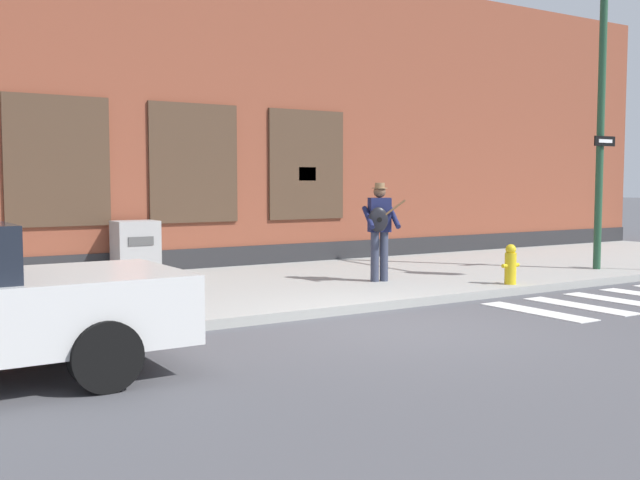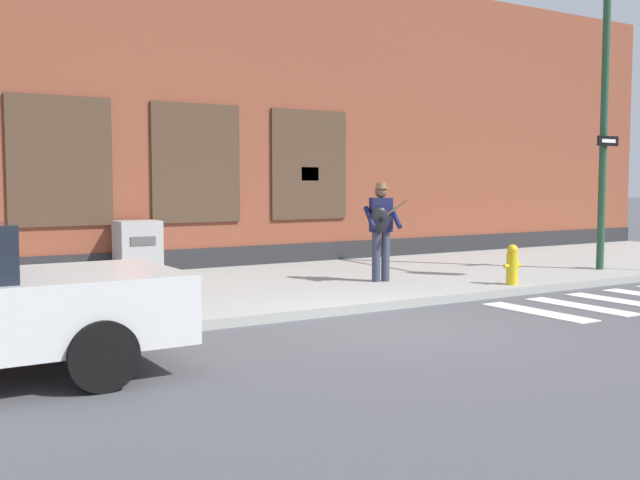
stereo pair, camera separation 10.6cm
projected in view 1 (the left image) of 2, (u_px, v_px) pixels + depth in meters
name	position (u px, v px, depth m)	size (l,w,h in m)	color
ground_plane	(397.00, 328.00, 9.78)	(160.00, 160.00, 0.00)	#4C4C51
sidewalk	(257.00, 288.00, 13.08)	(28.00, 5.53, 0.14)	#9E9E99
building_backdrop	(158.00, 121.00, 16.84)	(28.00, 4.06, 6.60)	brown
crosswalk	(637.00, 298.00, 12.28)	(5.20, 1.90, 0.01)	silver
busker	(380.00, 225.00, 13.30)	(0.72, 0.66, 1.76)	#33384C
utility_box	(136.00, 248.00, 14.24)	(0.81, 0.66, 1.04)	#9E9E9E
fire_hydrant	(510.00, 265.00, 12.99)	(0.38, 0.20, 0.70)	gold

